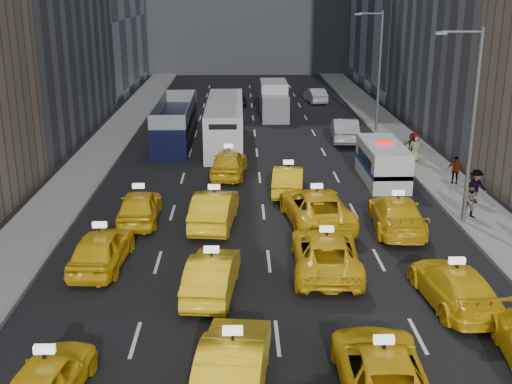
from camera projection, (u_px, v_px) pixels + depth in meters
ground at (281, 374)px, 18.45m from camera, size 160.00×160.00×0.00m
sidewalk_west at (97, 156)px, 41.97m from camera, size 3.00×90.00×0.15m
sidewalk_east at (415, 154)px, 42.49m from camera, size 3.00×90.00×0.15m
curb_west at (119, 156)px, 42.01m from camera, size 0.15×90.00×0.18m
curb_east at (394, 154)px, 42.45m from camera, size 0.15×90.00×0.18m
streetlight_near at (471, 121)px, 28.60m from camera, size 2.15×0.22×9.00m
streetlight_far at (378, 68)px, 47.64m from camera, size 2.15×0.22×9.00m
taxi_4 at (48, 379)px, 17.05m from camera, size 2.15×4.20×1.37m
taxi_5 at (233, 365)px, 17.44m from camera, size 2.31×5.19×1.66m
taxi_6 at (382, 370)px, 17.40m from camera, size 2.50×5.19×1.43m
taxi_8 at (101, 249)px, 25.28m from camera, size 2.16×4.73×1.57m
taxi_9 at (212, 274)px, 23.10m from camera, size 2.07×4.70×1.50m
taxi_10 at (326, 253)px, 24.96m from camera, size 2.82×5.62×1.53m
taxi_11 at (454, 286)px, 22.30m from camera, size 2.42×5.12×1.44m
taxi_12 at (140, 206)px, 30.20m from camera, size 1.95×4.63×1.56m
taxi_13 at (215, 208)px, 29.75m from camera, size 2.28×5.18×1.65m
taxi_14 at (316, 207)px, 29.93m from camera, size 3.31×6.15×1.64m
taxi_15 at (397, 214)px, 29.22m from camera, size 2.60×5.50×1.55m
taxi_16 at (229, 163)px, 37.50m from camera, size 2.36×4.91×1.62m
taxi_17 at (288, 179)px, 34.50m from camera, size 2.04×4.68×1.49m
nypd_van at (383, 163)px, 36.46m from camera, size 2.19×5.55×2.38m
double_decker at (175, 123)px, 45.09m from camera, size 2.45×10.38×3.01m
city_bus at (225, 123)px, 44.92m from camera, size 3.71×12.00×3.05m
box_truck at (274, 100)px, 54.55m from camera, size 2.58×6.56×2.94m
misc_car_0 at (345, 130)px, 46.14m from camera, size 2.18×5.18×1.66m
misc_car_1 at (169, 107)px, 55.70m from camera, size 2.42×5.06×1.39m
misc_car_2 at (272, 97)px, 60.83m from camera, size 2.02×4.84×1.40m
misc_car_3 at (237, 98)px, 60.47m from camera, size 2.11×4.16×1.36m
misc_car_4 at (315, 95)px, 61.63m from camera, size 2.05×4.44×1.41m
pedestrian_1 at (472, 201)px, 30.26m from camera, size 0.87×0.52×1.72m
pedestrian_2 at (476, 186)px, 32.33m from camera, size 1.19×0.62×1.77m
pedestrian_3 at (455, 170)px, 35.67m from camera, size 0.99×0.71×1.54m
pedestrian_4 at (415, 147)px, 40.24m from camera, size 0.95×0.66×1.76m
pedestrian_5 at (412, 145)px, 41.28m from camera, size 1.46×0.50×1.55m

